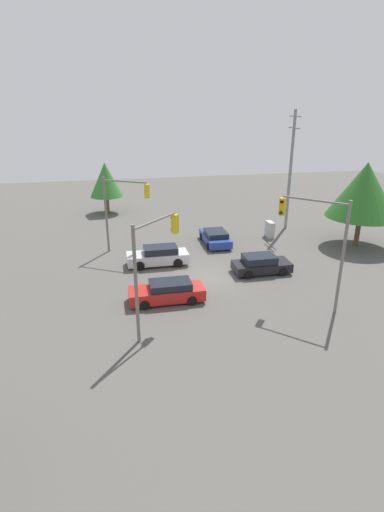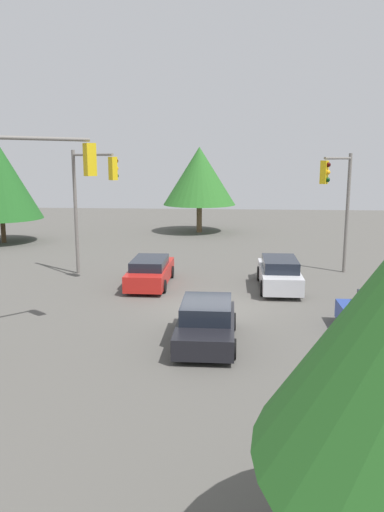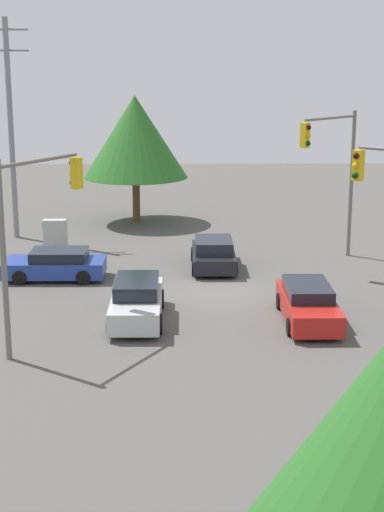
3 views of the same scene
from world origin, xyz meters
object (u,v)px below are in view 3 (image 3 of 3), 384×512
object	(u,v)px
electrical_cabinet	(55,234)
sedan_dark	(213,254)
sedan_blue	(56,265)
sedan_silver	(137,301)
traffic_signal_aux	(35,216)
sedan_red	(308,303)
traffic_signal_main	(335,161)

from	to	relation	value
electrical_cabinet	sedan_dark	bearing A→B (deg)	-26.15
sedan_blue	sedan_silver	distance (m)	6.64
traffic_signal_aux	electrical_cabinet	xyz separation A→B (m)	(-1.57, 13.27, -3.54)
traffic_signal_aux	sedan_red	bearing A→B (deg)	-46.39
sedan_silver	traffic_signal_main	xyz separation A→B (m)	(8.48, 8.33, 3.93)
sedan_dark	traffic_signal_main	size ratio (longest dim) A/B	0.61
sedan_dark	sedan_silver	world-z (taller)	sedan_silver
sedan_blue	electrical_cabinet	xyz separation A→B (m)	(-0.86, 5.40, 0.12)
sedan_dark	electrical_cabinet	world-z (taller)	electrical_cabinet
sedan_red	sedan_silver	world-z (taller)	sedan_silver
sedan_blue	traffic_signal_aux	size ratio (longest dim) A/B	0.68
sedan_silver	electrical_cabinet	bearing A→B (deg)	-67.17
sedan_silver	electrical_cabinet	distance (m)	11.82
sedan_blue	traffic_signal_main	size ratio (longest dim) A/B	0.62
sedan_blue	electrical_cabinet	size ratio (longest dim) A/B	2.89
sedan_red	traffic_signal_main	distance (m)	9.70
sedan_silver	electrical_cabinet	size ratio (longest dim) A/B	3.16
sedan_dark	electrical_cabinet	distance (m)	8.48
sedan_dark	sedan_blue	bearing A→B (deg)	-166.18
sedan_dark	sedan_silver	bearing A→B (deg)	-112.89
sedan_red	sedan_dark	distance (m)	7.95
traffic_signal_main	sedan_red	bearing A→B (deg)	28.95
sedan_red	sedan_dark	size ratio (longest dim) A/B	1.13
traffic_signal_aux	electrical_cabinet	world-z (taller)	traffic_signal_aux
sedan_red	traffic_signal_aux	bearing A→B (deg)	13.59
sedan_dark	traffic_signal_aux	world-z (taller)	traffic_signal_aux
sedan_dark	sedan_red	bearing A→B (deg)	-67.37
traffic_signal_main	sedan_blue	bearing A→B (deg)	-32.25
traffic_signal_aux	sedan_silver	bearing A→B (deg)	-21.74
sedan_dark	traffic_signal_aux	xyz separation A→B (m)	(-6.04, -9.54, 3.62)
sedan_dark	electrical_cabinet	bearing A→B (deg)	153.85
sedan_blue	sedan_red	size ratio (longest dim) A/B	0.90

